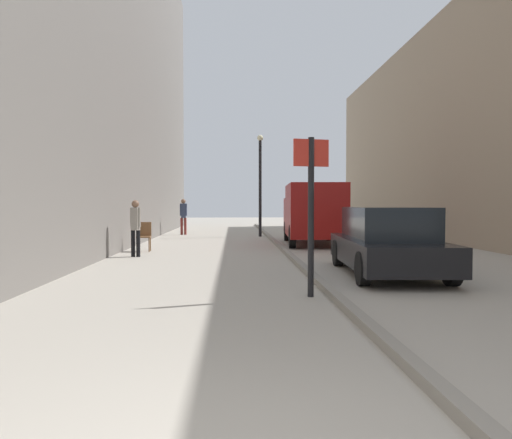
{
  "coord_description": "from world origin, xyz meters",
  "views": [
    {
      "loc": [
        -0.03,
        -2.14,
        1.51
      ],
      "look_at": [
        0.57,
        10.36,
        1.11
      ],
      "focal_mm": 33.04,
      "sensor_mm": 36.0,
      "label": 1
    }
  ],
  "objects_px": {
    "delivery_van": "(313,212)",
    "cafe_chair_near_window": "(144,234)",
    "pedestrian_main_foreground": "(183,214)",
    "parked_car": "(387,242)",
    "street_sign_post": "(311,202)",
    "pedestrian_mid_block": "(135,224)",
    "lamp_post": "(260,179)"
  },
  "relations": [
    {
      "from": "pedestrian_main_foreground",
      "to": "street_sign_post",
      "type": "bearing_deg",
      "value": -84.58
    },
    {
      "from": "pedestrian_main_foreground",
      "to": "cafe_chair_near_window",
      "type": "xyz_separation_m",
      "value": [
        -0.39,
        -8.23,
        -0.48
      ]
    },
    {
      "from": "parked_car",
      "to": "cafe_chair_near_window",
      "type": "distance_m",
      "value": 8.18
    },
    {
      "from": "pedestrian_main_foreground",
      "to": "lamp_post",
      "type": "bearing_deg",
      "value": -29.28
    },
    {
      "from": "parked_car",
      "to": "lamp_post",
      "type": "relative_size",
      "value": 0.9
    },
    {
      "from": "pedestrian_main_foreground",
      "to": "street_sign_post",
      "type": "relative_size",
      "value": 0.69
    },
    {
      "from": "delivery_van",
      "to": "lamp_post",
      "type": "height_order",
      "value": "lamp_post"
    },
    {
      "from": "lamp_post",
      "to": "cafe_chair_near_window",
      "type": "xyz_separation_m",
      "value": [
        -4.14,
        -6.76,
        -2.18
      ]
    },
    {
      "from": "delivery_van",
      "to": "parked_car",
      "type": "distance_m",
      "value": 7.73
    },
    {
      "from": "pedestrian_main_foreground",
      "to": "lamp_post",
      "type": "distance_m",
      "value": 4.36
    },
    {
      "from": "pedestrian_mid_block",
      "to": "lamp_post",
      "type": "relative_size",
      "value": 0.34
    },
    {
      "from": "parked_car",
      "to": "street_sign_post",
      "type": "height_order",
      "value": "street_sign_post"
    },
    {
      "from": "cafe_chair_near_window",
      "to": "pedestrian_mid_block",
      "type": "bearing_deg",
      "value": 88.59
    },
    {
      "from": "delivery_van",
      "to": "street_sign_post",
      "type": "height_order",
      "value": "street_sign_post"
    },
    {
      "from": "street_sign_post",
      "to": "cafe_chair_near_window",
      "type": "distance_m",
      "value": 8.79
    },
    {
      "from": "pedestrian_main_foreground",
      "to": "parked_car",
      "type": "relative_size",
      "value": 0.41
    },
    {
      "from": "cafe_chair_near_window",
      "to": "pedestrian_main_foreground",
      "type": "bearing_deg",
      "value": -96.31
    },
    {
      "from": "cafe_chair_near_window",
      "to": "street_sign_post",
      "type": "bearing_deg",
      "value": 114.77
    },
    {
      "from": "delivery_van",
      "to": "cafe_chair_near_window",
      "type": "xyz_separation_m",
      "value": [
        -5.88,
        -2.36,
        -0.67
      ]
    },
    {
      "from": "delivery_van",
      "to": "pedestrian_main_foreground",
      "type": "bearing_deg",
      "value": 136.44
    },
    {
      "from": "street_sign_post",
      "to": "parked_car",
      "type": "bearing_deg",
      "value": -142.65
    },
    {
      "from": "pedestrian_main_foreground",
      "to": "delivery_van",
      "type": "relative_size",
      "value": 0.36
    },
    {
      "from": "lamp_post",
      "to": "cafe_chair_near_window",
      "type": "height_order",
      "value": "lamp_post"
    },
    {
      "from": "street_sign_post",
      "to": "cafe_chair_near_window",
      "type": "bearing_deg",
      "value": -73.25
    },
    {
      "from": "parked_car",
      "to": "lamp_post",
      "type": "bearing_deg",
      "value": 103.02
    },
    {
      "from": "delivery_van",
      "to": "cafe_chair_near_window",
      "type": "height_order",
      "value": "delivery_van"
    },
    {
      "from": "pedestrian_mid_block",
      "to": "lamp_post",
      "type": "bearing_deg",
      "value": -100.54
    },
    {
      "from": "parked_car",
      "to": "delivery_van",
      "type": "bearing_deg",
      "value": 95.66
    },
    {
      "from": "pedestrian_main_foreground",
      "to": "parked_car",
      "type": "distance_m",
      "value": 14.76
    },
    {
      "from": "delivery_van",
      "to": "cafe_chair_near_window",
      "type": "distance_m",
      "value": 6.37
    },
    {
      "from": "delivery_van",
      "to": "street_sign_post",
      "type": "relative_size",
      "value": 1.91
    },
    {
      "from": "pedestrian_main_foreground",
      "to": "parked_car",
      "type": "xyz_separation_m",
      "value": [
        5.79,
        -13.58,
        -0.32
      ]
    }
  ]
}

